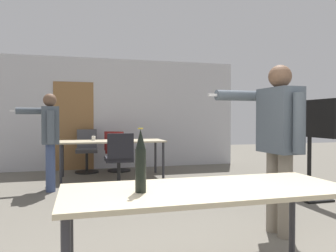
{
  "coord_description": "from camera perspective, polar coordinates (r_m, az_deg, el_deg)",
  "views": [
    {
      "loc": [
        -0.97,
        -1.5,
        1.21
      ],
      "look_at": [
        0.2,
        2.82,
        1.1
      ],
      "focal_mm": 35.0,
      "sensor_mm": 36.0,
      "label": 1
    }
  ],
  "objects": [
    {
      "name": "conference_table_far",
      "position": [
        6.74,
        -9.68,
        -3.03
      ],
      "size": [
        2.08,
        0.82,
        0.75
      ],
      "color": "#C6B793",
      "rests_on": "ground_plane"
    },
    {
      "name": "person_right_polo",
      "position": [
        3.56,
        18.65,
        -1.18
      ],
      "size": [
        0.83,
        0.69,
        1.75
      ],
      "rotation": [
        0.0,
        0.0,
        1.62
      ],
      "color": "slate",
      "rests_on": "ground_plane"
    },
    {
      "name": "tv_screen",
      "position": [
        5.34,
        23.44,
        -2.11
      ],
      "size": [
        0.44,
        1.02,
        1.48
      ],
      "rotation": [
        0.0,
        0.0,
        -1.57
      ],
      "color": "black",
      "rests_on": "ground_plane"
    },
    {
      "name": "office_chair_far_right",
      "position": [
        7.48,
        -8.77,
        -4.65
      ],
      "size": [
        0.65,
        0.68,
        0.91
      ],
      "rotation": [
        0.0,
        0.0,
        5.73
      ],
      "color": "black",
      "rests_on": "ground_plane"
    },
    {
      "name": "back_wall",
      "position": [
        8.03,
        -8.44,
        2.07
      ],
      "size": [
        5.8,
        0.12,
        2.63
      ],
      "color": "#BCBCC1",
      "rests_on": "ground_plane"
    },
    {
      "name": "person_center_tall",
      "position": [
        5.78,
        -19.99,
        -1.16
      ],
      "size": [
        0.82,
        0.7,
        1.62
      ],
      "rotation": [
        0.0,
        0.0,
        1.69
      ],
      "color": "#3D4C75",
      "rests_on": "ground_plane"
    },
    {
      "name": "conference_table_near",
      "position": [
        2.21,
        6.84,
        -12.35
      ],
      "size": [
        1.87,
        0.75,
        0.75
      ],
      "color": "#C6B793",
      "rests_on": "ground_plane"
    },
    {
      "name": "drink_cup",
      "position": [
        6.87,
        -12.83,
        -2.07
      ],
      "size": [
        0.08,
        0.08,
        0.09
      ],
      "color": "silver",
      "rests_on": "conference_table_far"
    },
    {
      "name": "office_chair_far_left",
      "position": [
        5.74,
        -8.48,
        -6.19
      ],
      "size": [
        0.52,
        0.55,
        0.95
      ],
      "rotation": [
        0.0,
        0.0,
        0.01
      ],
      "color": "black",
      "rests_on": "ground_plane"
    },
    {
      "name": "office_chair_near_pushed",
      "position": [
        7.55,
        -13.96,
        -4.41
      ],
      "size": [
        0.52,
        0.56,
        0.95
      ],
      "rotation": [
        0.0,
        0.0,
        3.1
      ],
      "color": "black",
      "rests_on": "ground_plane"
    },
    {
      "name": "beer_bottle",
      "position": [
        2.02,
        -4.79,
        -6.25
      ],
      "size": [
        0.07,
        0.07,
        0.4
      ],
      "color": "black",
      "rests_on": "conference_table_near"
    }
  ]
}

